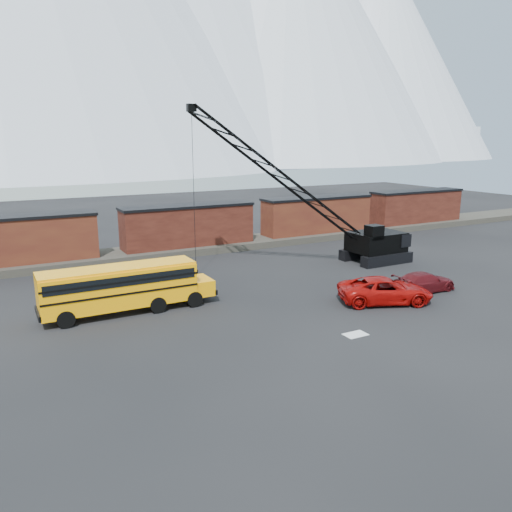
{
  "coord_description": "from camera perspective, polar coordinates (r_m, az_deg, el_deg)",
  "views": [
    {
      "loc": [
        -17.89,
        -25.54,
        11.21
      ],
      "look_at": [
        -1.02,
        5.57,
        3.0
      ],
      "focal_mm": 35.0,
      "sensor_mm": 36.0,
      "label": 1
    }
  ],
  "objects": [
    {
      "name": "maroon_suv",
      "position": [
        39.95,
        18.68,
        -2.82
      ],
      "size": [
        5.19,
        2.14,
        1.5
      ],
      "primitive_type": "imported",
      "rotation": [
        0.0,
        0.0,
        1.56
      ],
      "color": "#4D0D12",
      "rests_on": "ground"
    },
    {
      "name": "crawler_crane",
      "position": [
        43.48,
        3.64,
        8.45
      ],
      "size": [
        20.35,
        5.55,
        14.22
      ],
      "color": "black",
      "rests_on": "ground"
    },
    {
      "name": "red_pickup",
      "position": [
        36.41,
        14.56,
        -3.8
      ],
      "size": [
        7.21,
        5.33,
        1.82
      ],
      "primitive_type": "imported",
      "rotation": [
        0.0,
        0.0,
        1.17
      ],
      "color": "#9F0A07",
      "rests_on": "ground"
    },
    {
      "name": "boxcar_mid",
      "position": [
        51.49,
        -7.75,
        3.5
      ],
      "size": [
        13.7,
        3.1,
        4.17
      ],
      "color": "#542217",
      "rests_on": "gravel_berm"
    },
    {
      "name": "boxcar_east_near",
      "position": [
        58.99,
        6.97,
        4.73
      ],
      "size": [
        13.7,
        3.1,
        4.17
      ],
      "color": "#451A13",
      "rests_on": "gravel_berm"
    },
    {
      "name": "gravel_berm",
      "position": [
        51.94,
        -7.67,
        0.87
      ],
      "size": [
        120.0,
        5.0,
        0.7
      ],
      "primitive_type": "cube",
      "color": "#423E36",
      "rests_on": "ground"
    },
    {
      "name": "school_bus",
      "position": [
        34.16,
        -14.79,
        -3.38
      ],
      "size": [
        11.65,
        2.65,
        3.19
      ],
      "color": "#FF9F05",
      "rests_on": "ground"
    },
    {
      "name": "boxcar_west_near",
      "position": [
        48.32,
        -25.77,
        1.68
      ],
      "size": [
        13.7,
        3.1,
        4.17
      ],
      "color": "#451A13",
      "rests_on": "gravel_berm"
    },
    {
      "name": "snow_patch",
      "position": [
        30.45,
        11.3,
        -8.78
      ],
      "size": [
        1.4,
        0.9,
        0.02
      ],
      "primitive_type": "cube",
      "color": "silver",
      "rests_on": "ground"
    },
    {
      "name": "ground",
      "position": [
        33.13,
        6.2,
        -6.79
      ],
      "size": [
        160.0,
        160.0,
        0.0
      ],
      "primitive_type": "plane",
      "color": "black",
      "rests_on": "ground"
    },
    {
      "name": "boxcar_east_far",
      "position": [
        69.43,
        17.86,
        5.44
      ],
      "size": [
        13.7,
        3.1,
        4.17
      ],
      "color": "#542217",
      "rests_on": "gravel_berm"
    }
  ]
}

